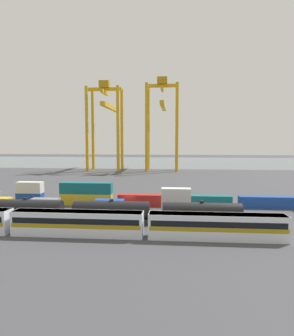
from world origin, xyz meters
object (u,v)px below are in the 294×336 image
(shipping_container_2, at_px, (110,206))
(freight_tank_row, at_px, (68,211))
(gantry_crane_west, at_px, (106,116))
(shipping_container_12, at_px, (266,202))
(shipping_container_11, at_px, (204,201))
(gantry_crane_central, at_px, (162,115))
(passenger_train, at_px, (78,222))

(shipping_container_2, bearing_deg, freight_tank_row, -121.63)
(gantry_crane_west, bearing_deg, shipping_container_12, -57.79)
(freight_tank_row, xyz_separation_m, shipping_container_11, (26.08, 16.13, -0.83))
(freight_tank_row, relative_size, shipping_container_11, 5.14)
(freight_tank_row, bearing_deg, gantry_crane_central, 82.90)
(freight_tank_row, bearing_deg, shipping_container_12, 22.11)
(shipping_container_11, distance_m, gantry_crane_west, 100.23)
(shipping_container_11, xyz_separation_m, gantry_crane_west, (-41.51, 87.53, 25.71))
(freight_tank_row, relative_size, gantry_crane_west, 1.42)
(shipping_container_11, xyz_separation_m, gantry_crane_central, (-13.24, 86.94, 26.01))
(gantry_crane_central, bearing_deg, gantry_crane_west, 178.79)
(passenger_train, height_order, gantry_crane_west, gantry_crane_west)
(shipping_container_12, height_order, gantry_crane_central, gantry_crane_central)
(gantry_crane_west, bearing_deg, freight_tank_row, -81.53)
(passenger_train, relative_size, shipping_container_11, 5.30)
(freight_tank_row, bearing_deg, shipping_container_11, 31.75)
(passenger_train, relative_size, gantry_crane_west, 1.47)
(passenger_train, bearing_deg, shipping_container_11, 47.19)
(passenger_train, bearing_deg, shipping_container_2, 84.61)
(shipping_container_2, relative_size, shipping_container_11, 0.50)
(gantry_crane_central, bearing_deg, shipping_container_2, -94.33)
(shipping_container_2, xyz_separation_m, gantry_crane_west, (-21.17, 94.35, 25.71))
(passenger_train, bearing_deg, gantry_crane_west, 99.99)
(freight_tank_row, relative_size, shipping_container_12, 5.14)
(shipping_container_11, height_order, shipping_container_12, same)
(shipping_container_2, xyz_separation_m, shipping_container_12, (33.98, 6.82, 0.00))
(shipping_container_11, height_order, gantry_crane_central, gantry_crane_central)
(passenger_train, xyz_separation_m, shipping_container_12, (35.57, 23.67, -0.84))
(passenger_train, distance_m, gantry_crane_west, 115.62)
(passenger_train, xyz_separation_m, gantry_crane_central, (8.69, 110.61, 25.17))
(passenger_train, height_order, freight_tank_row, freight_tank_row)
(shipping_container_12, distance_m, gantry_crane_central, 94.64)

